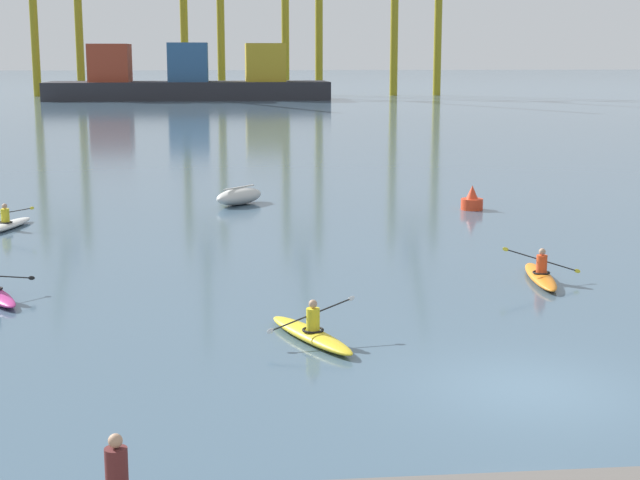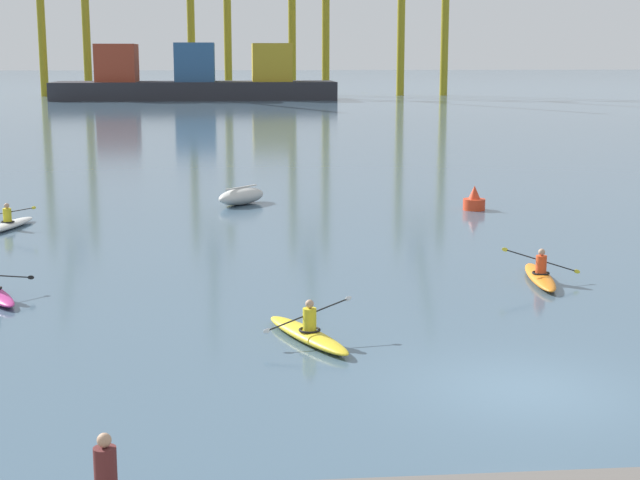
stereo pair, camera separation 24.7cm
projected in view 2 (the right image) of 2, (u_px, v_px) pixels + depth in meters
The scene contains 8 objects.
ground_plane at pixel (523, 389), 18.22m from camera, with size 800.00×800.00×0.00m, color #425B70.
container_barge at pixel (195, 80), 136.75m from camera, with size 39.61×9.99×7.95m.
capsized_dinghy at pixel (241, 196), 40.75m from camera, with size 2.54×2.68×0.76m.
channel_buoy at pixel (474, 201), 39.33m from camera, with size 0.90×0.90×1.00m.
kayak_orange at pixel (540, 276), 26.87m from camera, with size 2.20×3.45×0.99m.
kayak_white at pixel (9, 224), 35.08m from camera, with size 2.18×3.43×0.95m.
kayak_yellow at pixel (308, 333), 21.30m from camera, with size 2.06×3.34×0.95m.
seated_onlooker at pixel (105, 470), 12.44m from camera, with size 0.32×0.30×0.90m.
Camera 2 is at (-5.42, -16.94, 6.21)m, focal length 54.12 mm.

